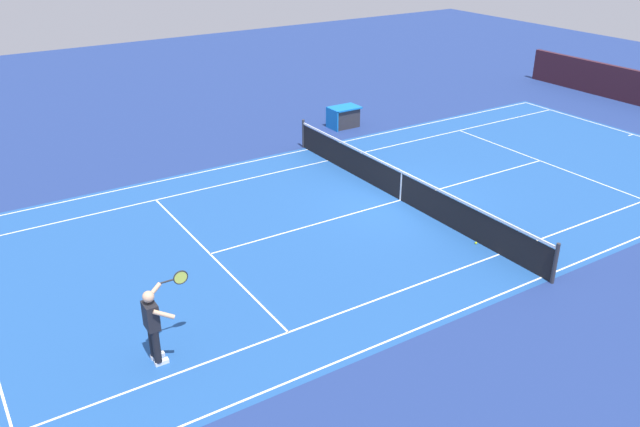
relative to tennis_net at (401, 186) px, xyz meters
The scene contains 7 objects.
ground_plane 0.49m from the tennis_net, ahead, with size 60.00×60.00×0.00m, color navy.
court_slab 0.49m from the tennis_net, ahead, with size 24.20×11.40×0.00m, color #1E4C93.
court_line_markings 0.49m from the tennis_net, ahead, with size 23.85×11.05×0.01m.
tennis_net is the anchor object (origin of this frame).
tennis_player_near 9.75m from the tennis_net, 21.24° to the left, with size 1.06×0.78×1.70m.
tennis_ball 3.39m from the tennis_net, 88.06° to the left, with size 0.07×0.07×0.07m, color #CCE01E.
equipment_cart_tarped 7.52m from the tennis_net, 110.81° to the right, with size 1.25×0.84×0.85m.
Camera 1 is at (12.00, 14.13, 8.27)m, focal length 36.45 mm.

